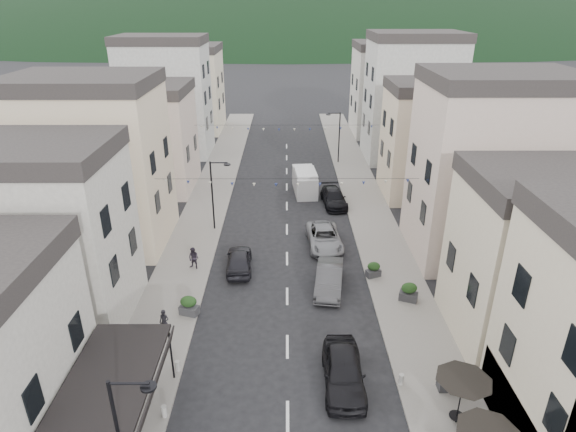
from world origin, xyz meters
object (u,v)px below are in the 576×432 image
parked_car_a (344,371)px  pedestrian_b (194,258)px  parked_car_b (329,278)px  parked_car_c (324,238)px  pedestrian_a (164,322)px  parked_car_d (334,198)px  parked_car_e (239,260)px  delivery_van (305,181)px

parked_car_a → pedestrian_b: size_ratio=3.05×
parked_car_b → parked_car_c: (0.12, 6.08, -0.05)m
parked_car_a → pedestrian_a: parked_car_a is taller
parked_car_d → parked_car_a: bearing=-99.2°
parked_car_a → parked_car_b: 8.77m
parked_car_b → parked_car_c: parked_car_b is taller
parked_car_e → pedestrian_b: pedestrian_b is taller
parked_car_c → delivery_van: 11.60m
parked_car_d → parked_car_e: 14.22m
parked_car_e → pedestrian_b: bearing=-2.8°
pedestrian_b → parked_car_a: bearing=-28.5°
pedestrian_a → parked_car_e: bearing=72.1°
parked_car_c → pedestrian_a: pedestrian_a is taller
parked_car_c → pedestrian_b: 10.21m
parked_car_a → delivery_van: delivery_van is taller
parked_car_d → pedestrian_b: 16.25m
delivery_van → pedestrian_b: (-8.46, -15.10, -0.27)m
delivery_van → parked_car_c: bearing=-89.2°
parked_car_c → parked_car_d: bearing=76.0°
pedestrian_b → delivery_van: bearing=82.3°
pedestrian_b → parked_car_c: bearing=42.0°
parked_car_b → pedestrian_b: (-9.45, 2.52, 0.13)m
parked_car_e → pedestrian_a: bearing=60.5°
parked_car_b → delivery_van: 17.65m
parked_car_e → pedestrian_a: pedestrian_a is taller
parked_car_d → pedestrian_b: pedestrian_b is taller
parked_car_e → delivery_van: 15.95m
parked_car_d → pedestrian_a: (-11.46, -19.26, 0.18)m
parked_car_d → parked_car_e: bearing=-128.7°
parked_car_c → parked_car_d: 8.47m
delivery_van → pedestrian_b: size_ratio=3.22×
parked_car_b → delivery_van: delivery_van is taller
parked_car_b → parked_car_e: 6.73m
parked_car_a → parked_car_c: parked_car_a is taller
parked_car_a → parked_car_d: (1.62, 23.19, -0.13)m
parked_car_c → pedestrian_a: bearing=-136.2°
parked_car_b → parked_car_c: 6.08m
parked_car_a → pedestrian_a: 10.60m
parked_car_a → parked_car_c: (0.12, 14.85, -0.10)m
parked_car_a → parked_car_d: size_ratio=1.00×
parked_car_a → parked_car_b: size_ratio=1.02×
parked_car_d → delivery_van: bearing=124.0°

